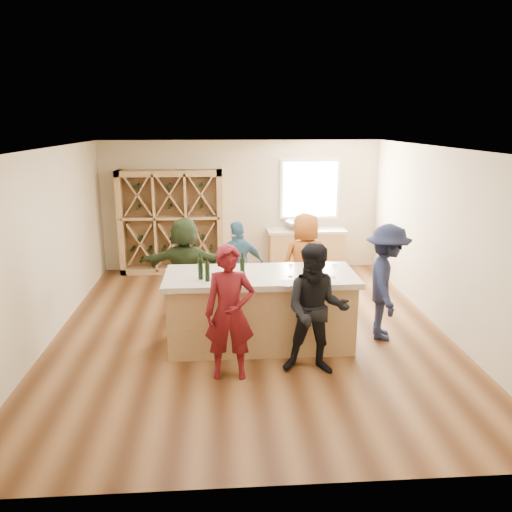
{
  "coord_description": "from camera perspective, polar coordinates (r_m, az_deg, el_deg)",
  "views": [
    {
      "loc": [
        -0.42,
        -7.28,
        3.17
      ],
      "look_at": [
        0.1,
        0.2,
        1.15
      ],
      "focal_mm": 35.0,
      "sensor_mm": 36.0,
      "label": 1
    }
  ],
  "objects": [
    {
      "name": "sink",
      "position": [
        10.82,
        4.73,
        3.54
      ],
      "size": [
        0.54,
        0.54,
        0.19
      ],
      "primitive_type": "imported",
      "color": "silver",
      "rests_on": "back_counter_top"
    },
    {
      "name": "wine_bottle_a",
      "position": [
        6.86,
        -6.35,
        -1.48
      ],
      "size": [
        0.09,
        0.09,
        0.29
      ],
      "primitive_type": "cylinder",
      "rotation": [
        0.0,
        0.0,
        0.29
      ],
      "color": "black",
      "rests_on": "tasting_counter_top"
    },
    {
      "name": "floor",
      "position": [
        7.97,
        -0.63,
        -8.75
      ],
      "size": [
        6.0,
        7.0,
        0.1
      ],
      "primitive_type": "cube",
      "color": "brown",
      "rests_on": "ground"
    },
    {
      "name": "person_near_right",
      "position": [
        6.41,
        6.89,
        -6.12
      ],
      "size": [
        0.91,
        0.6,
        1.72
      ],
      "primitive_type": "imported",
      "rotation": [
        0.0,
        0.0,
        -0.18
      ],
      "color": "black",
      "rests_on": "floor"
    },
    {
      "name": "tasting_menu_b",
      "position": [
        6.71,
        3.31,
        -3.09
      ],
      "size": [
        0.28,
        0.32,
        0.0
      ],
      "primitive_type": "cube",
      "rotation": [
        0.0,
        0.0,
        -0.35
      ],
      "color": "white",
      "rests_on": "tasting_counter_top"
    },
    {
      "name": "wall_back",
      "position": [
        10.98,
        -1.73,
        5.81
      ],
      "size": [
        6.0,
        0.1,
        2.8
      ],
      "primitive_type": "cube",
      "color": "#C9B792",
      "rests_on": "ground"
    },
    {
      "name": "person_server",
      "position": [
        7.64,
        14.65,
        -2.93
      ],
      "size": [
        0.78,
        1.22,
        1.74
      ],
      "primitive_type": "imported",
      "rotation": [
        0.0,
        0.0,
        1.33
      ],
      "color": "#191E38",
      "rests_on": "floor"
    },
    {
      "name": "wall_left",
      "position": [
        7.94,
        -23.22,
        0.96
      ],
      "size": [
        0.1,
        7.0,
        2.8
      ],
      "primitive_type": "cube",
      "color": "#C9B792",
      "rests_on": "ground"
    },
    {
      "name": "window_pane",
      "position": [
        10.97,
        6.2,
        7.57
      ],
      "size": [
        1.18,
        0.01,
        1.18
      ],
      "primitive_type": "cube",
      "color": "white",
      "rests_on": "wall_back"
    },
    {
      "name": "wine_glass_d",
      "position": [
        6.96,
        3.95,
        -1.68
      ],
      "size": [
        0.08,
        0.08,
        0.18
      ],
      "primitive_type": "cone",
      "rotation": [
        0.0,
        0.0,
        0.2
      ],
      "color": "white",
      "rests_on": "tasting_counter_top"
    },
    {
      "name": "faucet",
      "position": [
        10.98,
        4.6,
        4.02
      ],
      "size": [
        0.02,
        0.02,
        0.3
      ],
      "primitive_type": "cylinder",
      "color": "silver",
      "rests_on": "back_counter_top"
    },
    {
      "name": "wine_rack",
      "position": [
        10.8,
        -9.65,
        3.83
      ],
      "size": [
        2.2,
        0.45,
        2.2
      ],
      "primitive_type": "cube",
      "color": "#A98150",
      "rests_on": "floor"
    },
    {
      "name": "wine_bottle_b",
      "position": [
        6.77,
        -5.58,
        -1.8
      ],
      "size": [
        0.07,
        0.07,
        0.26
      ],
      "primitive_type": "cylinder",
      "rotation": [
        0.0,
        0.0,
        0.14
      ],
      "color": "black",
      "rests_on": "tasting_counter_top"
    },
    {
      "name": "person_far_mid",
      "position": [
        8.43,
        -2.0,
        -1.31
      ],
      "size": [
        1.03,
        0.73,
        1.59
      ],
      "primitive_type": "imported",
      "rotation": [
        0.0,
        0.0,
        3.45
      ],
      "color": "#335972",
      "rests_on": "floor"
    },
    {
      "name": "tasting_counter_base",
      "position": [
        7.29,
        0.51,
        -6.41
      ],
      "size": [
        2.6,
        1.0,
        1.0
      ],
      "primitive_type": "cube",
      "color": "#A98150",
      "rests_on": "floor"
    },
    {
      "name": "wine_glass_e",
      "position": [
        6.97,
        8.92,
        -1.77
      ],
      "size": [
        0.09,
        0.09,
        0.18
      ],
      "primitive_type": "cone",
      "rotation": [
        0.0,
        0.0,
        0.27
      ],
      "color": "white",
      "rests_on": "tasting_counter_top"
    },
    {
      "name": "person_near_left",
      "position": [
        6.26,
        -3.02,
        -6.52
      ],
      "size": [
        0.65,
        0.48,
        1.73
      ],
      "primitive_type": "imported",
      "rotation": [
        0.0,
        0.0,
        -0.03
      ],
      "color": "#590F14",
      "rests_on": "floor"
    },
    {
      "name": "wine_bottle_d",
      "position": [
        6.87,
        -2.98,
        -1.47
      ],
      "size": [
        0.09,
        0.09,
        0.27
      ],
      "primitive_type": "cylinder",
      "rotation": [
        0.0,
        0.0,
        0.34
      ],
      "color": "black",
      "rests_on": "tasting_counter_top"
    },
    {
      "name": "wall_front",
      "position": [
        4.15,
        2.22,
        -10.22
      ],
      "size": [
        6.0,
        0.1,
        2.8
      ],
      "primitive_type": "cube",
      "color": "#C9B792",
      "rests_on": "ground"
    },
    {
      "name": "tasting_counter_top",
      "position": [
        7.11,
        0.52,
        -2.36
      ],
      "size": [
        2.72,
        1.12,
        0.08
      ],
      "primitive_type": "cube",
      "color": "#BBAD99",
      "rests_on": "tasting_counter_base"
    },
    {
      "name": "window_frame",
      "position": [
        11.01,
        6.16,
        7.59
      ],
      "size": [
        1.3,
        0.06,
        1.3
      ],
      "primitive_type": "cube",
      "color": "white",
      "rests_on": "wall_back"
    },
    {
      "name": "wine_glass_c",
      "position": [
        6.72,
        7.26,
        -2.39
      ],
      "size": [
        0.07,
        0.07,
        0.18
      ],
      "primitive_type": "cone",
      "rotation": [
        0.0,
        0.0,
        0.07
      ],
      "color": "white",
      "rests_on": "tasting_counter_top"
    },
    {
      "name": "ceiling",
      "position": [
        7.29,
        -0.69,
        12.57
      ],
      "size": [
        6.0,
        7.0,
        0.1
      ],
      "primitive_type": "cube",
      "color": "white",
      "rests_on": "ground"
    },
    {
      "name": "back_counter_base",
      "position": [
        10.98,
        5.7,
        0.57
      ],
      "size": [
        1.6,
        0.58,
        0.86
      ],
      "primitive_type": "cube",
      "color": "#A98150",
      "rests_on": "floor"
    },
    {
      "name": "tasting_menu_a",
      "position": [
        6.68,
        -2.51,
        -3.15
      ],
      "size": [
        0.23,
        0.3,
        0.0
      ],
      "primitive_type": "cube",
      "rotation": [
        0.0,
        0.0,
        -0.08
      ],
      "color": "white",
      "rests_on": "tasting_counter_top"
    },
    {
      "name": "person_far_right",
      "position": [
        8.51,
        5.63,
        -0.78
      ],
      "size": [
        0.92,
        0.69,
        1.71
      ],
      "primitive_type": "imported",
      "rotation": [
        0.0,
        0.0,
        3.33
      ],
      "color": "#994C19",
      "rests_on": "floor"
    },
    {
      "name": "back_counter_top",
      "position": [
        10.87,
        5.76,
        2.91
      ],
      "size": [
        1.7,
        0.62,
        0.06
      ],
      "primitive_type": "cube",
      "color": "#BBAD99",
      "rests_on": "back_counter_base"
    },
    {
      "name": "wall_right",
      "position": [
        8.25,
        21.01,
        1.68
      ],
      "size": [
        0.1,
        7.0,
        2.8
      ],
      "primitive_type": "cube",
      "color": "#C9B792",
      "rests_on": "ground"
    },
    {
      "name": "wine_bottle_e",
      "position": [
        6.89,
        -1.57,
        -1.39
      ],
      "size": [
        0.07,
        0.07,
        0.27
      ],
      "primitive_type": "cylinder",
      "rotation": [
        0.0,
        0.0,
        0.06
      ],
      "color": "black",
      "rests_on": "tasting_counter_top"
    },
    {
      "name": "person_far_left",
      "position": [
        8.43,
        -8.07,
        -1.14
      ],
      "size": [
        1.59,
        0.67,
        1.67
      ],
      "primitive_type": "imported",
      "rotation": [
        0.0,
        0.0,
        3.06
      ],
      "color": "#263319",
      "rests_on": "floor"
    },
    {
      "name": "wine_glass_a",
      "position": [
        6.61,
        -1.68,
        -2.62
      ],
      "size": [
        0.07,
        0.07,
        0.16
      ],
      "primitive_type": "cone",
      "rotation": [
        0.0,
        0.0,
        0.07
      ],
      "color": "white",
      "rests_on": "tasting_counter_top"
    },
    {
      "name": "tasting_menu_c",
      "position": [
        6.91,
        8.2,
        -2.68
      ],
      "size": [
        0.24,
        0.33,
        0.0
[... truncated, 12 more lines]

